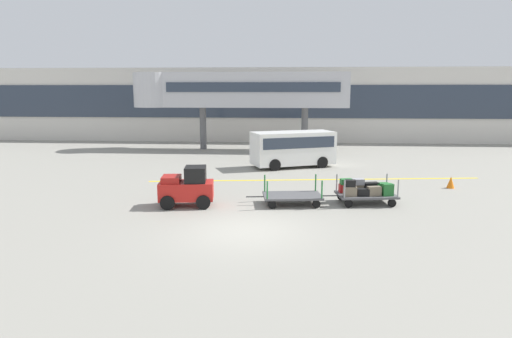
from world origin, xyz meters
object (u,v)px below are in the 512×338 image
object	(u,v)px
baggage_tug	(187,187)
safety_cone_near	(451,182)
baggage_cart_middle	(365,190)
baggage_cart_lead	(292,196)
shuttle_van	(293,146)

from	to	relation	value
baggage_tug	safety_cone_near	size ratio (longest dim) A/B	4.04
baggage_cart_middle	baggage_cart_lead	bearing A→B (deg)	-172.22
baggage_tug	shuttle_van	size ratio (longest dim) A/B	0.43
baggage_tug	shuttle_van	world-z (taller)	shuttle_van
baggage_cart_lead	shuttle_van	size ratio (longest dim) A/B	0.59
baggage_cart_lead	baggage_tug	bearing A→B (deg)	-172.63
baggage_tug	baggage_cart_middle	world-z (taller)	baggage_tug
baggage_cart_lead	safety_cone_near	world-z (taller)	baggage_cart_lead
baggage_tug	shuttle_van	xyz separation A→B (m)	(4.23, 9.37, 0.48)
baggage_cart_lead	baggage_cart_middle	size ratio (longest dim) A/B	1.00
baggage_tug	baggage_cart_lead	bearing A→B (deg)	7.37
baggage_tug	baggage_cart_lead	world-z (taller)	baggage_tug
baggage_cart_lead	baggage_cart_middle	bearing A→B (deg)	7.78
baggage_cart_lead	shuttle_van	xyz separation A→B (m)	(0.10, 8.84, 0.89)
baggage_tug	baggage_cart_lead	distance (m)	4.18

